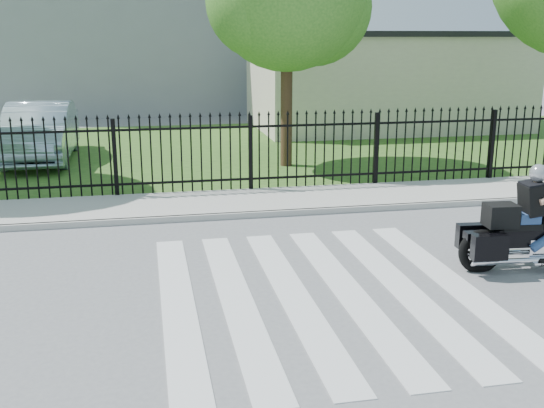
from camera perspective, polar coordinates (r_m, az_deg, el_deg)
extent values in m
plane|color=slate|center=(9.10, 4.39, -7.95)|extent=(120.00, 120.00, 0.00)
cube|color=#ADAAA3|center=(13.71, -1.22, 0.21)|extent=(40.00, 2.00, 0.12)
cube|color=#ADAAA3|center=(12.76, -0.43, -0.90)|extent=(40.00, 0.12, 0.12)
cube|color=#2A521C|center=(20.50, -4.67, 4.90)|extent=(40.00, 12.00, 0.02)
cube|color=black|center=(14.60, -1.91, 2.28)|extent=(26.00, 0.04, 0.05)
cube|color=black|center=(14.39, -1.95, 6.95)|extent=(26.00, 0.04, 0.05)
cylinder|color=#382316|center=(17.55, 1.31, 10.10)|extent=(0.32, 0.32, 4.16)
cube|color=beige|center=(25.87, 10.01, 10.66)|extent=(10.00, 6.00, 3.50)
cube|color=black|center=(25.81, 10.19, 14.75)|extent=(10.20, 6.20, 0.20)
torus|color=black|center=(10.28, 18.18, -4.06)|extent=(0.71, 0.20, 0.70)
cube|color=black|center=(10.56, 22.08, -2.71)|extent=(1.27, 0.33, 0.29)
cube|color=black|center=(10.42, 21.25, -1.80)|extent=(0.65, 0.36, 0.10)
cube|color=silver|center=(10.68, 22.68, -3.51)|extent=(0.41, 0.32, 0.29)
cube|color=black|center=(10.24, 19.81, -0.95)|extent=(0.49, 0.40, 0.35)
cube|color=navy|center=(10.45, 21.87, -1.17)|extent=(0.35, 0.32, 0.17)
sphere|color=#98999F|center=(10.35, 22.80, 2.56)|extent=(0.28, 0.28, 0.28)
imported|color=#98AFBF|center=(19.57, -20.12, 6.08)|extent=(1.81, 5.07, 1.67)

